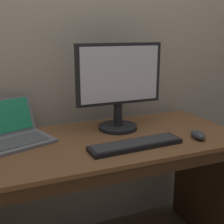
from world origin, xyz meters
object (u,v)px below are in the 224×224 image
(laptop_space_gray, at_px, (11,135))
(computer_mouse, at_px, (198,135))
(external_monitor, at_px, (119,85))
(wired_keyboard, at_px, (136,144))

(laptop_space_gray, height_order, computer_mouse, laptop_space_gray)
(external_monitor, bearing_deg, computer_mouse, -42.21)
(external_monitor, relative_size, computer_mouse, 4.30)
(laptop_space_gray, bearing_deg, computer_mouse, -19.57)
(laptop_space_gray, relative_size, wired_keyboard, 0.91)
(laptop_space_gray, bearing_deg, wired_keyboard, -28.45)
(laptop_space_gray, relative_size, computer_mouse, 3.81)
(external_monitor, distance_m, computer_mouse, 0.49)
(laptop_space_gray, xyz_separation_m, wired_keyboard, (0.55, -0.30, -0.03))
(external_monitor, relative_size, wired_keyboard, 1.02)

